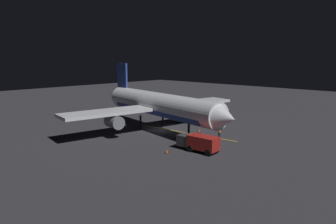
{
  "coord_description": "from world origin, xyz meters",
  "views": [
    {
      "loc": [
        37.72,
        37.92,
        12.55
      ],
      "look_at": [
        0.0,
        2.0,
        3.5
      ],
      "focal_mm": 33.46,
      "sensor_mm": 36.0,
      "label": 1
    }
  ],
  "objects": [
    {
      "name": "ground_plane",
      "position": [
        0.0,
        0.0,
        -0.1
      ],
      "size": [
        180.0,
        180.0,
        0.2
      ],
      "primitive_type": "cube",
      "color": "#2E2E33"
    },
    {
      "name": "ground_crew_worker",
      "position": [
        -3.02,
        10.42,
        0.89
      ],
      "size": [
        0.4,
        0.4,
        1.74
      ],
      "color": "black",
      "rests_on": "ground_plane"
    },
    {
      "name": "catering_truck",
      "position": [
        -8.66,
        -0.9,
        1.28
      ],
      "size": [
        5.28,
        5.46,
        2.53
      ],
      "color": "silver",
      "rests_on": "ground_plane"
    },
    {
      "name": "traffic_cone_near_right",
      "position": [
        8.73,
        10.08,
        0.25
      ],
      "size": [
        0.5,
        0.5,
        0.55
      ],
      "color": "#EA590F",
      "rests_on": "ground_plane"
    },
    {
      "name": "apron_guide_stripe",
      "position": [
        -1.76,
        4.0,
        0.0
      ],
      "size": [
        2.37,
        19.68,
        0.01
      ],
      "primitive_type": "cube",
      "rotation": [
        0.0,
        0.0,
        0.11
      ],
      "color": "gold",
      "rests_on": "ground_plane"
    },
    {
      "name": "traffic_cone_far",
      "position": [
        -3.8,
        5.73,
        0.25
      ],
      "size": [
        0.5,
        0.5,
        0.55
      ],
      "color": "#EA590F",
      "rests_on": "ground_plane"
    },
    {
      "name": "traffic_cone_near_left",
      "position": [
        -0.02,
        9.66,
        0.25
      ],
      "size": [
        0.5,
        0.5,
        0.55
      ],
      "color": "#EA590F",
      "rests_on": "ground_plane"
    },
    {
      "name": "airliner",
      "position": [
        -0.1,
        -0.57,
        4.38
      ],
      "size": [
        33.94,
        35.43,
        11.46
      ],
      "color": "white",
      "rests_on": "ground_plane"
    },
    {
      "name": "traffic_cone_under_wing",
      "position": [
        -7.21,
        4.75,
        0.25
      ],
      "size": [
        0.5,
        0.5,
        0.55
      ],
      "color": "#EA590F",
      "rests_on": "ground_plane"
    },
    {
      "name": "baggage_truck",
      "position": [
        5.15,
        12.74,
        1.18
      ],
      "size": [
        2.51,
        6.01,
        2.25
      ],
      "color": "maroon",
      "rests_on": "ground_plane"
    }
  ]
}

